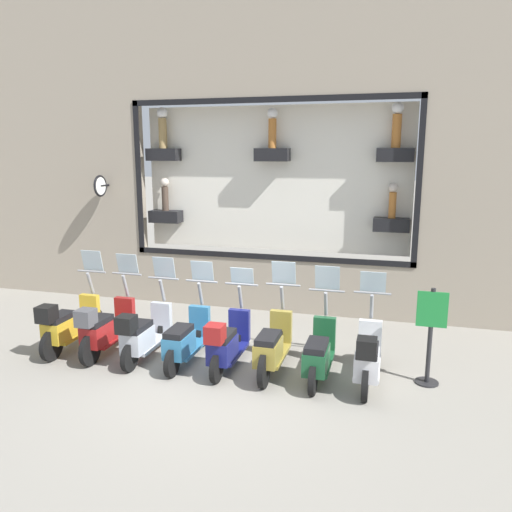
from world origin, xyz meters
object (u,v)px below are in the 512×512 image
at_px(scooter_yellow_7, 68,324).
at_px(scooter_navy_3, 227,343).
at_px(scooter_green_1, 319,353).
at_px(scooter_silver_5, 144,334).
at_px(shop_sign_post, 430,334).
at_px(scooter_teal_4, 186,339).
at_px(scooter_olive_2, 272,346).
at_px(scooter_red_6, 105,328).
at_px(scooter_white_0, 368,357).

bearing_deg(scooter_yellow_7, scooter_navy_3, -90.32).
height_order(scooter_green_1, scooter_silver_5, scooter_green_1).
height_order(scooter_yellow_7, shop_sign_post, scooter_yellow_7).
bearing_deg(scooter_yellow_7, scooter_teal_4, -88.73).
xyz_separation_m(scooter_green_1, scooter_navy_3, (-0.07, 1.51, 0.04)).
bearing_deg(scooter_silver_5, scooter_olive_2, -88.20).
distance_m(scooter_green_1, scooter_red_6, 3.78).
bearing_deg(scooter_silver_5, shop_sign_post, -86.07).
relative_size(scooter_teal_4, shop_sign_post, 1.17).
relative_size(scooter_olive_2, scooter_teal_4, 1.01).
bearing_deg(scooter_white_0, scooter_olive_2, 87.32).
distance_m(scooter_silver_5, scooter_yellow_7, 1.51).
relative_size(scooter_navy_3, shop_sign_post, 1.17).
distance_m(scooter_red_6, shop_sign_post, 5.45).
height_order(scooter_green_1, shop_sign_post, scooter_green_1).
bearing_deg(scooter_silver_5, scooter_yellow_7, 89.55).
height_order(scooter_green_1, scooter_teal_4, scooter_green_1).
xyz_separation_m(scooter_white_0, scooter_yellow_7, (0.01, 5.29, 0.02)).
distance_m(scooter_white_0, shop_sign_post, 1.02).
xyz_separation_m(scooter_white_0, scooter_silver_5, (-0.00, 3.78, -0.00)).
distance_m(scooter_navy_3, scooter_teal_4, 0.76).
xyz_separation_m(scooter_silver_5, scooter_yellow_7, (0.01, 1.51, 0.02)).
bearing_deg(scooter_navy_3, scooter_olive_2, -84.23).
bearing_deg(scooter_navy_3, scooter_green_1, -87.43).
xyz_separation_m(scooter_teal_4, scooter_yellow_7, (-0.05, 2.27, 0.07)).
bearing_deg(scooter_white_0, scooter_green_1, 85.29).
relative_size(scooter_red_6, shop_sign_post, 1.18).
relative_size(scooter_green_1, shop_sign_post, 1.17).
distance_m(scooter_white_0, scooter_red_6, 4.53).
height_order(scooter_navy_3, shop_sign_post, same).
bearing_deg(scooter_red_6, scooter_white_0, -90.14).
height_order(scooter_red_6, scooter_yellow_7, scooter_yellow_7).
xyz_separation_m(scooter_red_6, shop_sign_post, (0.31, -5.44, 0.33)).
xyz_separation_m(scooter_navy_3, scooter_yellow_7, (0.02, 3.02, 0.03)).
height_order(scooter_olive_2, scooter_red_6, scooter_olive_2).
xyz_separation_m(scooter_yellow_7, shop_sign_post, (0.31, -6.19, 0.33)).
xyz_separation_m(scooter_white_0, scooter_green_1, (0.06, 0.76, -0.05)).
distance_m(scooter_green_1, scooter_teal_4, 2.27).
xyz_separation_m(scooter_olive_2, scooter_teal_4, (-0.01, 1.51, -0.03)).
height_order(scooter_green_1, scooter_olive_2, scooter_olive_2).
bearing_deg(scooter_green_1, scooter_navy_3, 92.57).
bearing_deg(scooter_red_6, scooter_teal_4, -88.08).
bearing_deg(scooter_green_1, scooter_teal_4, 90.01).
bearing_deg(scooter_white_0, scooter_silver_5, 90.01).
xyz_separation_m(scooter_navy_3, scooter_silver_5, (0.01, 1.51, 0.01)).
distance_m(scooter_olive_2, scooter_navy_3, 0.76).
distance_m(scooter_white_0, scooter_silver_5, 3.78).
relative_size(scooter_white_0, scooter_green_1, 1.00).
relative_size(scooter_white_0, shop_sign_post, 1.17).
height_order(scooter_teal_4, shop_sign_post, scooter_teal_4).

